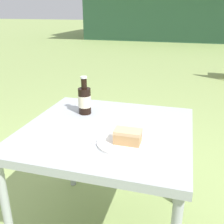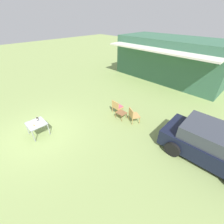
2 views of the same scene
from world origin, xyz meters
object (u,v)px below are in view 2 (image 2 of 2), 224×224
at_px(parked_car, 212,145).
at_px(garden_side_table, 121,113).
at_px(wicker_chair_plain, 133,115).
at_px(cake_on_plate, 34,125).
at_px(wicker_chair_cushioned, 117,106).
at_px(cola_bottle_near, 37,119).
at_px(patio_table, 36,124).

bearing_deg(parked_car, garden_side_table, -175.35).
xyz_separation_m(wicker_chair_plain, cake_on_plate, (-2.48, -4.22, 0.22)).
height_order(wicker_chair_plain, garden_side_table, wicker_chair_plain).
distance_m(wicker_chair_cushioned, cake_on_plate, 4.43).
distance_m(parked_car, cake_on_plate, 7.67).
bearing_deg(garden_side_table, wicker_chair_cushioned, 158.83).
relative_size(parked_car, cola_bottle_near, 17.83).
bearing_deg(cola_bottle_near, wicker_chair_plain, 54.66).
bearing_deg(wicker_chair_cushioned, cola_bottle_near, 71.57).
xyz_separation_m(parked_car, garden_side_table, (-4.37, -0.53, -0.34)).
bearing_deg(garden_side_table, parked_car, 6.97).
xyz_separation_m(wicker_chair_cushioned, garden_side_table, (0.52, -0.20, -0.14)).
xyz_separation_m(parked_car, cola_bottle_near, (-6.47, -4.27, 0.08)).
relative_size(wicker_chair_cushioned, patio_table, 0.99).
xyz_separation_m(wicker_chair_plain, garden_side_table, (-0.69, -0.19, -0.14)).
height_order(wicker_chair_cushioned, cake_on_plate, wicker_chair_cushioned).
bearing_deg(patio_table, garden_side_table, 63.81).
relative_size(wicker_chair_cushioned, garden_side_table, 1.59).
height_order(wicker_chair_plain, cola_bottle_near, cola_bottle_near).
bearing_deg(parked_car, cola_bottle_near, -148.91).
bearing_deg(wicker_chair_plain, cake_on_plate, 87.38).
relative_size(parked_car, cake_on_plate, 17.58).
height_order(cake_on_plate, cola_bottle_near, cola_bottle_near).
distance_m(cake_on_plate, cola_bottle_near, 0.43).
relative_size(wicker_chair_plain, cake_on_plate, 3.78).
distance_m(wicker_chair_cushioned, cola_bottle_near, 4.25).
bearing_deg(cola_bottle_near, parked_car, 33.41).
relative_size(wicker_chair_cushioned, cake_on_plate, 3.78).
distance_m(patio_table, cake_on_plate, 0.21).
height_order(garden_side_table, cola_bottle_near, cola_bottle_near).
bearing_deg(cake_on_plate, cola_bottle_near, 135.35).
bearing_deg(garden_side_table, cola_bottle_near, -119.30).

